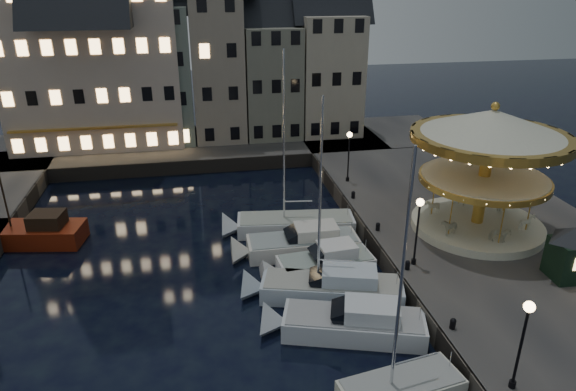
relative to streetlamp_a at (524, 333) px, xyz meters
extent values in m
plane|color=black|center=(-7.20, 9.00, -4.02)|extent=(160.00, 160.00, 0.00)
cube|color=#474442|center=(6.80, 15.00, -3.37)|extent=(16.00, 56.00, 1.30)
cube|color=#474442|center=(-15.20, 37.00, -3.37)|extent=(44.00, 12.00, 1.30)
cube|color=#47423A|center=(-1.20, 15.00, -3.37)|extent=(0.15, 44.00, 1.30)
cube|color=#47423A|center=(-13.20, 31.00, -3.37)|extent=(48.00, 0.15, 1.30)
cylinder|color=black|center=(0.00, 0.00, -2.57)|extent=(0.28, 0.28, 0.30)
cylinder|color=black|center=(0.00, 0.00, -0.82)|extent=(0.12, 0.12, 3.80)
sphere|color=#FFD18C|center=(0.00, 0.00, 1.23)|extent=(0.44, 0.44, 0.44)
cylinder|color=black|center=(0.00, 10.00, -2.57)|extent=(0.28, 0.28, 0.30)
cylinder|color=black|center=(0.00, 10.00, -0.82)|extent=(0.12, 0.12, 3.80)
sphere|color=#FFD18C|center=(0.00, 10.00, 1.23)|extent=(0.44, 0.44, 0.44)
cylinder|color=black|center=(0.00, 23.50, -2.57)|extent=(0.28, 0.28, 0.30)
cylinder|color=black|center=(0.00, 23.50, -0.82)|extent=(0.12, 0.12, 3.80)
sphere|color=#FFD18C|center=(0.00, 23.50, 1.23)|extent=(0.44, 0.44, 0.44)
cylinder|color=black|center=(11.30, 17.00, -2.57)|extent=(0.28, 0.28, 0.30)
cylinder|color=black|center=(11.30, 17.00, -0.82)|extent=(0.12, 0.12, 3.80)
sphere|color=#FFD18C|center=(11.30, 17.00, 1.23)|extent=(0.44, 0.44, 0.44)
cylinder|color=black|center=(-0.60, 4.00, -2.52)|extent=(0.28, 0.28, 0.40)
sphere|color=black|center=(-0.60, 4.00, -2.30)|extent=(0.30, 0.30, 0.30)
cylinder|color=black|center=(-0.60, 9.50, -2.52)|extent=(0.28, 0.28, 0.40)
sphere|color=black|center=(-0.60, 9.50, -2.30)|extent=(0.30, 0.30, 0.30)
cylinder|color=black|center=(-0.60, 14.50, -2.52)|extent=(0.28, 0.28, 0.40)
sphere|color=black|center=(-0.60, 14.50, -2.30)|extent=(0.30, 0.30, 0.30)
cylinder|color=black|center=(-0.60, 20.00, -2.52)|extent=(0.28, 0.28, 0.40)
sphere|color=black|center=(-0.60, 20.00, -2.30)|extent=(0.30, 0.30, 0.30)
cube|color=tan|center=(-26.70, 39.00, 2.78)|extent=(5.00, 8.00, 11.00)
cube|color=gray|center=(-21.25, 39.00, 3.28)|extent=(5.60, 8.00, 12.00)
cube|color=slate|center=(-15.20, 39.00, 3.78)|extent=(6.20, 8.00, 13.00)
cube|color=gray|center=(-9.45, 39.00, 4.28)|extent=(5.00, 8.00, 14.00)
cube|color=slate|center=(-4.00, 39.00, 2.78)|extent=(5.60, 8.00, 11.00)
cube|color=#ABA08C|center=(2.05, 39.00, 3.28)|extent=(6.20, 8.00, 12.00)
cube|color=beige|center=(-21.20, 39.00, 4.78)|extent=(16.00, 9.00, 15.00)
cube|color=gray|center=(-4.22, 1.33, -2.90)|extent=(5.27, 2.68, 0.10)
cylinder|color=silver|center=(-4.74, 1.24, 1.72)|extent=(0.14, 0.14, 9.27)
cube|color=silver|center=(-4.87, 6.00, -3.57)|extent=(7.51, 4.38, 1.30)
cube|color=#929498|center=(-4.87, 6.00, -2.90)|extent=(7.11, 4.09, 0.10)
cube|color=silver|center=(-4.05, 5.75, -2.47)|extent=(3.11, 2.50, 0.80)
cube|color=black|center=(-5.41, 6.17, -2.57)|extent=(1.64, 1.94, 0.95)
cube|color=silver|center=(-5.12, 9.32, -3.57)|extent=(8.25, 4.43, 1.30)
cube|color=#969690|center=(-5.12, 9.32, -2.90)|extent=(7.82, 4.14, 0.10)
cube|color=silver|center=(-4.20, 9.06, -2.47)|extent=(3.37, 2.51, 0.80)
cube|color=black|center=(-5.73, 9.50, -2.57)|extent=(1.71, 1.93, 1.00)
cylinder|color=silver|center=(-5.88, 9.54, 2.41)|extent=(0.14, 0.14, 10.65)
cube|color=white|center=(-4.80, 11.95, -3.57)|extent=(5.96, 2.74, 1.30)
cube|color=gray|center=(-4.80, 11.95, -2.90)|extent=(5.66, 2.53, 0.10)
cube|color=white|center=(-4.11, 12.01, -2.47)|extent=(2.34, 1.86, 0.80)
cube|color=black|center=(-5.26, 11.90, -2.57)|extent=(1.16, 1.64, 0.87)
cube|color=silver|center=(-5.64, 14.70, -3.57)|extent=(7.27, 2.50, 1.30)
cube|color=gray|center=(-5.64, 14.70, -2.90)|extent=(6.91, 2.31, 0.10)
cube|color=silver|center=(-4.77, 14.69, -2.47)|extent=(2.77, 1.84, 0.80)
cube|color=black|center=(-6.22, 14.70, -2.57)|extent=(1.24, 1.70, 0.96)
cube|color=silver|center=(-5.49, 17.84, -3.57)|extent=(8.47, 3.39, 1.30)
cube|color=gray|center=(-5.49, 17.84, -2.90)|extent=(8.04, 3.15, 0.10)
cylinder|color=silver|center=(-6.31, 17.94, 2.63)|extent=(0.14, 0.14, 11.09)
cube|color=maroon|center=(-23.80, 19.46, -3.47)|extent=(7.73, 3.77, 1.50)
cube|color=black|center=(-22.32, 19.21, -2.27)|extent=(2.44, 2.12, 0.99)
cylinder|color=black|center=(-24.78, 19.63, -0.52)|extent=(0.12, 0.12, 4.44)
cylinder|color=beige|center=(5.95, 13.53, -2.45)|extent=(8.51, 8.51, 0.53)
cylinder|color=gold|center=(5.95, 13.53, 1.11)|extent=(0.74, 0.74, 6.60)
cylinder|color=beige|center=(5.95, 13.53, 1.01)|extent=(7.87, 7.87, 0.19)
cylinder|color=gold|center=(5.95, 13.53, 0.82)|extent=(8.17, 8.17, 0.37)
cone|color=beige|center=(5.95, 13.53, 4.52)|extent=(9.79, 9.79, 1.70)
cylinder|color=gold|center=(5.95, 13.53, 3.61)|extent=(9.79, 9.79, 0.53)
sphere|color=gold|center=(5.95, 13.53, 5.58)|extent=(0.53, 0.53, 0.53)
imported|color=beige|center=(8.79, 14.41, -1.65)|extent=(1.78, 1.28, 1.06)
cube|color=black|center=(7.76, 7.07, -1.58)|extent=(2.01, 2.01, 2.27)
camera|label=1|loc=(-12.02, -14.32, 12.81)|focal=32.00mm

